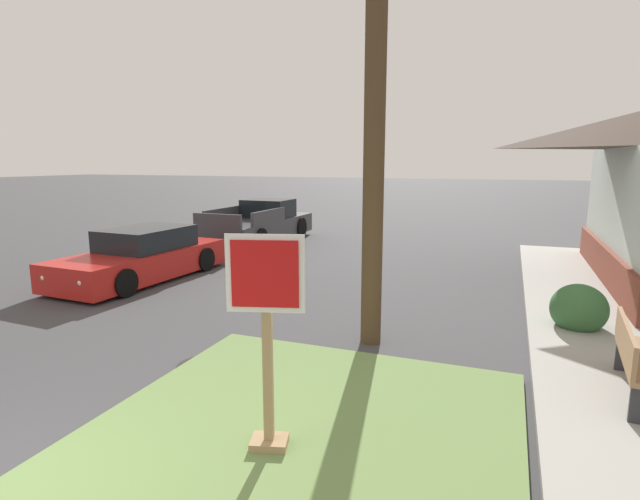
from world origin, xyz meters
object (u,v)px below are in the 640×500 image
at_px(parked_sedan_red, 142,257).
at_px(pickup_truck_charcoal, 260,225).
at_px(stop_sign, 267,347).
at_px(manhole_cover, 202,365).
at_px(street_bench, 635,357).
at_px(utility_pole, 377,7).

distance_m(parked_sedan_red, pickup_truck_charcoal, 6.00).
bearing_deg(stop_sign, manhole_cover, 139.63).
xyz_separation_m(parked_sedan_red, street_bench, (9.80, -3.06, 0.05)).
bearing_deg(street_bench, stop_sign, -145.16).
distance_m(pickup_truck_charcoal, street_bench, 13.29).
height_order(pickup_truck_charcoal, street_bench, pickup_truck_charcoal).
distance_m(manhole_cover, parked_sedan_red, 5.93).
relative_size(pickup_truck_charcoal, utility_pole, 0.55).
xyz_separation_m(stop_sign, street_bench, (3.57, 2.48, -0.53)).
relative_size(parked_sedan_red, street_bench, 2.73).
relative_size(pickup_truck_charcoal, street_bench, 3.18).
distance_m(manhole_cover, utility_pole, 5.68).
distance_m(stop_sign, street_bench, 4.38).
height_order(parked_sedan_red, street_bench, parked_sedan_red).
relative_size(manhole_cover, utility_pole, 0.07).
height_order(parked_sedan_red, pickup_truck_charcoal, pickup_truck_charcoal).
bearing_deg(utility_pole, manhole_cover, -138.05).
bearing_deg(manhole_cover, pickup_truck_charcoal, 113.34).
xyz_separation_m(parked_sedan_red, utility_pole, (6.35, -2.18, 4.48)).
bearing_deg(manhole_cover, street_bench, 9.41).
xyz_separation_m(manhole_cover, parked_sedan_red, (-4.37, 3.96, 0.53)).
relative_size(parked_sedan_red, utility_pole, 0.47).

